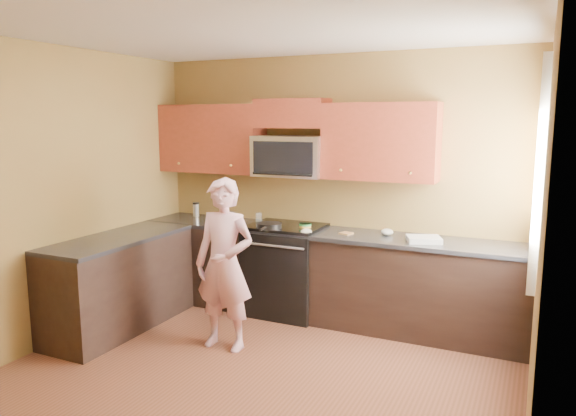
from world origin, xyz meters
The scene contains 25 objects.
floor centered at (0.00, 0.00, 0.00)m, with size 4.00×4.00×0.00m, color brown.
ceiling centered at (0.00, 0.00, 2.70)m, with size 4.00×4.00×0.00m, color white.
wall_back centered at (0.00, 2.00, 1.35)m, with size 4.00×4.00×0.00m, color brown.
wall_left centered at (-2.00, 0.00, 1.35)m, with size 4.00×4.00×0.00m, color brown.
wall_right centered at (2.00, 0.00, 1.35)m, with size 4.00×4.00×0.00m, color brown.
cabinet_back_run centered at (0.00, 1.70, 0.44)m, with size 4.00×0.60×0.88m, color black.
cabinet_left_run centered at (-1.70, 0.60, 0.44)m, with size 0.60×1.60×0.88m, color black.
countertop_back centered at (0.00, 1.69, 0.90)m, with size 4.00×0.62×0.04m, color black.
countertop_left centered at (-1.69, 0.60, 0.90)m, with size 0.62×1.60×0.04m, color black.
stove centered at (-0.40, 1.68, 0.47)m, with size 0.76×0.65×0.95m, color black, non-canonical shape.
microwave centered at (-0.40, 1.80, 1.45)m, with size 0.76×0.40×0.42m, color silver, non-canonical shape.
upper_cab_left centered at (-1.39, 1.83, 1.45)m, with size 1.22×0.33×0.75m, color maroon, non-canonical shape.
upper_cab_right centered at (0.54, 1.83, 1.45)m, with size 1.12×0.33×0.75m, color maroon, non-canonical shape.
upper_cab_over_mw centered at (-0.40, 1.83, 2.10)m, with size 0.76×0.33×0.30m, color maroon.
window centered at (1.98, 1.20, 1.65)m, with size 0.06×1.06×1.66m, color white, non-canonical shape.
woman centered at (-0.51, 0.64, 0.77)m, with size 0.56×0.37×1.54m, color pink.
frying_pan centered at (-0.48, 1.45, 0.95)m, with size 0.25×0.44×0.06m, color black, non-canonical shape.
butter_tub centered at (-0.17, 1.64, 0.92)m, with size 0.13×0.13×0.09m, color gold, non-canonical shape.
toast_slice centered at (0.27, 1.65, 0.93)m, with size 0.11×0.11×0.01m, color #B27F47.
napkin_a centered at (-0.07, 1.45, 0.95)m, with size 0.11×0.12×0.06m, color silver.
napkin_b centered at (0.66, 1.76, 0.95)m, with size 0.12×0.13×0.07m, color silver.
dish_towel centered at (1.04, 1.62, 0.95)m, with size 0.30×0.24×0.05m, color white.
travel_mug centered at (-1.64, 1.85, 0.92)m, with size 0.08×0.08×0.16m, color silver, non-canonical shape.
glass_a centered at (-1.07, 1.70, 0.98)m, with size 0.07×0.07×0.12m, color silver.
glass_c centered at (-0.76, 1.75, 0.98)m, with size 0.07×0.07×0.12m, color silver.
Camera 1 is at (1.98, -3.37, 2.05)m, focal length 34.00 mm.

